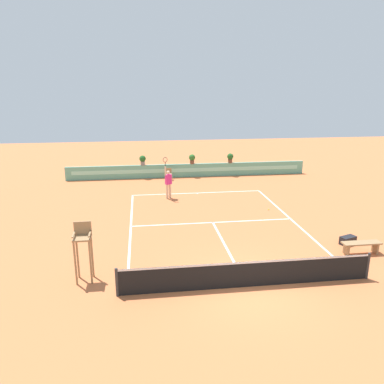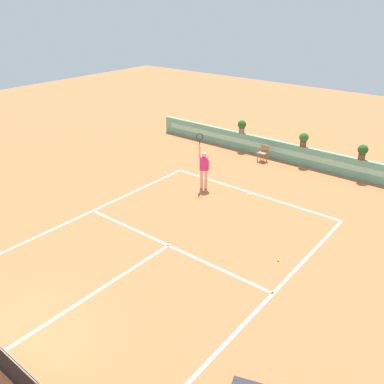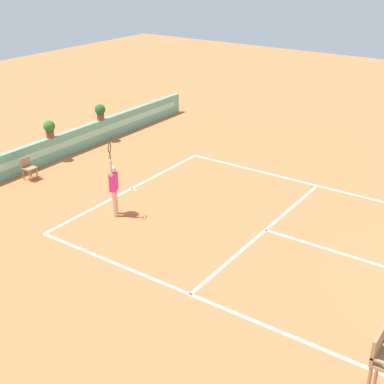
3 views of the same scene
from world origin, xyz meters
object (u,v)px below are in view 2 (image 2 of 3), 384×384
(ball_kid_chair, at_px, (263,152))
(potted_plant_centre, at_px, (304,139))
(tennis_player, at_px, (204,167))
(tennis_ball_near_baseline, at_px, (278,260))
(potted_plant_left, at_px, (242,126))
(potted_plant_right, at_px, (363,151))

(ball_kid_chair, bearing_deg, potted_plant_centre, 21.84)
(tennis_player, distance_m, tennis_ball_near_baseline, 6.23)
(tennis_player, xyz_separation_m, potted_plant_centre, (2.19, 5.45, 0.36))
(tennis_player, height_order, potted_plant_left, tennis_player)
(potted_plant_right, bearing_deg, tennis_player, -133.16)
(potted_plant_centre, bearing_deg, potted_plant_right, 0.00)
(tennis_player, relative_size, tennis_ball_near_baseline, 38.01)
(tennis_ball_near_baseline, bearing_deg, ball_kid_chair, 123.01)
(tennis_ball_near_baseline, xyz_separation_m, potted_plant_centre, (-3.18, 8.44, 1.38))
(ball_kid_chair, relative_size, potted_plant_right, 1.17)
(tennis_player, bearing_deg, ball_kid_chair, 85.62)
(ball_kid_chair, distance_m, tennis_ball_near_baseline, 9.20)
(tennis_ball_near_baseline, bearing_deg, potted_plant_left, 129.10)
(potted_plant_centre, bearing_deg, tennis_ball_near_baseline, -69.35)
(potted_plant_right, bearing_deg, tennis_ball_near_baseline, -88.28)
(potted_plant_right, bearing_deg, potted_plant_centre, 180.00)
(potted_plant_right, distance_m, potted_plant_centre, 2.93)
(potted_plant_right, relative_size, potted_plant_centre, 1.00)
(potted_plant_right, xyz_separation_m, potted_plant_centre, (-2.93, 0.00, 0.00))
(ball_kid_chair, height_order, tennis_ball_near_baseline, ball_kid_chair)
(ball_kid_chair, xyz_separation_m, potted_plant_right, (4.75, 0.73, 0.93))
(potted_plant_centre, distance_m, potted_plant_left, 3.68)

